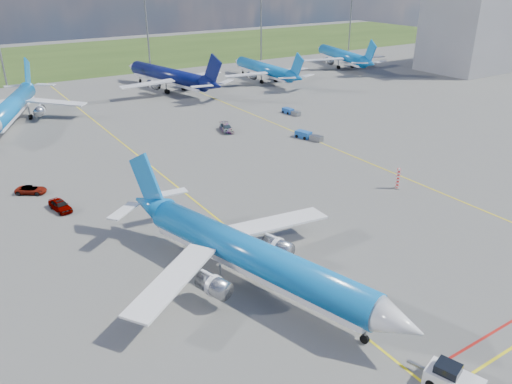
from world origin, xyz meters
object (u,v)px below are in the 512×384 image
bg_jet_nnw (16,123)px  pushback_tug (453,380)px  service_car_b (31,190)px  bg_jet_ene (341,67)px  baggage_tug_w (308,136)px  bg_jet_ne (264,81)px  service_car_c (227,128)px  service_car_a (60,205)px  bg_jet_n (169,90)px  warning_post (398,179)px  main_airliner (253,286)px  baggage_tug_e (291,112)px

bg_jet_nnw → pushback_tug: size_ratio=6.81×
service_car_b → bg_jet_ene: bearing=-28.9°
bg_jet_nnw → baggage_tug_w: size_ratio=6.82×
bg_jet_ne → service_car_c: bearing=49.9°
bg_jet_ne → service_car_b: bg_jet_ne is taller
service_car_b → baggage_tug_w: baggage_tug_w is taller
service_car_a → service_car_c: size_ratio=0.86×
baggage_tug_w → service_car_c: bearing=114.8°
bg_jet_n → service_car_c: size_ratio=8.45×
bg_jet_ene → baggage_tug_w: bg_jet_ene is taller
warning_post → bg_jet_ene: 96.71m
bg_jet_ene → pushback_tug: size_ratio=6.78×
main_airliner → pushback_tug: (5.33, -19.02, 0.77)m
bg_jet_ne → bg_jet_n: bearing=-5.1°
bg_jet_n → bg_jet_nnw: bearing=4.8°
bg_jet_nnw → service_car_a: size_ratio=9.17×
bg_jet_ne → baggage_tug_w: bg_jet_ne is taller
bg_jet_ne → service_car_a: bearing=40.7°
bg_jet_nnw → pushback_tug: bg_jet_nnw is taller
baggage_tug_e → service_car_b: bearing=-171.1°
baggage_tug_e → bg_jet_ne: bearing=60.2°
bg_jet_ene → service_car_b: (-102.25, -50.92, 0.57)m
bg_jet_ne → service_car_a: 85.88m
baggage_tug_e → bg_jet_ene: bearing=32.4°
warning_post → service_car_a: size_ratio=0.71×
bg_jet_n → baggage_tug_w: bearing=84.6°
bg_jet_ne → warning_post: bearing=72.8°
pushback_tug → baggage_tug_w: bearing=44.1°
bg_jet_ene → service_car_c: (-65.17, -40.45, 0.71)m
bg_jet_n → baggage_tug_e: 37.43m
main_airliner → service_car_c: 51.20m
pushback_tug → service_car_b: pushback_tug is taller
bg_jet_ne → pushback_tug: bg_jet_ne is taller
warning_post → baggage_tug_w: 25.00m
service_car_b → bg_jet_nnw: bearing=28.6°
bg_jet_ne → service_car_b: bearing=35.7°
main_airliner → service_car_c: bearing=47.5°
bg_jet_ene → baggage_tug_w: size_ratio=6.79×
bg_jet_ne → main_airliner: main_airliner is taller
bg_jet_ene → service_car_c: bg_jet_ene is taller
bg_jet_ne → service_car_b: size_ratio=8.77×
service_car_c → baggage_tug_e: service_car_c is taller
bg_jet_nnw → service_car_b: size_ratio=9.41×
bg_jet_ene → service_car_c: bearing=46.0°
warning_post → baggage_tug_e: size_ratio=0.61×
bg_jet_ne → bg_jet_ene: bearing=-169.1°
pushback_tug → main_airliner: bearing=87.8°
service_car_c → baggage_tug_e: 18.24m
warning_post → baggage_tug_e: warning_post is taller
bg_jet_nnw → main_airliner: (9.94, -73.68, 0.00)m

